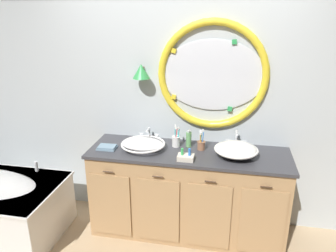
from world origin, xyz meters
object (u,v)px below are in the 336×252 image
toothbrush_holder_left (176,141)px  toothbrush_holder_right (201,145)px  sink_basin_right (236,150)px  folded_hand_towel (107,147)px  toiletry_basket (186,157)px  sink_basin_left (143,144)px  soap_dispenser (189,139)px

toothbrush_holder_left → toothbrush_holder_right: size_ratio=1.08×
sink_basin_right → folded_hand_towel: bearing=-177.1°
sink_basin_right → toothbrush_holder_right: (-0.33, 0.10, -0.02)m
sink_basin_right → toiletry_basket: sink_basin_right is taller
toothbrush_holder_right → toiletry_basket: 0.28m
sink_basin_left → toothbrush_holder_right: 0.56m
sink_basin_left → soap_dispenser: bearing=18.9°
sink_basin_right → toothbrush_holder_right: toothbrush_holder_right is taller
soap_dispenser → toiletry_basket: size_ratio=1.21×
soap_dispenser → folded_hand_towel: bearing=-165.0°
sink_basin_left → toothbrush_holder_right: bearing=9.9°
sink_basin_right → toothbrush_holder_left: 0.60m
toothbrush_holder_right → soap_dispenser: bearing=159.2°
sink_basin_right → toothbrush_holder_left: size_ratio=1.80×
toothbrush_holder_left → toothbrush_holder_right: toothbrush_holder_left is taller
folded_hand_towel → toiletry_basket: size_ratio=1.23×
sink_basin_left → soap_dispenser: (0.43, 0.15, 0.03)m
toothbrush_holder_right → toothbrush_holder_left: bearing=173.6°
sink_basin_right → folded_hand_towel: 1.24m
toothbrush_holder_right → soap_dispenser: size_ratio=1.16×
sink_basin_left → folded_hand_towel: bearing=-169.9°
soap_dispenser → folded_hand_towel: size_ratio=0.98×
toothbrush_holder_left → toiletry_basket: bearing=-64.6°
soap_dispenser → toiletry_basket: bearing=-87.1°
toothbrush_holder_left → sink_basin_right: bearing=-12.2°
sink_basin_right → folded_hand_towel: (-1.24, -0.06, -0.05)m
toothbrush_holder_left → soap_dispenser: (0.12, 0.02, 0.02)m
sink_basin_left → toothbrush_holder_right: size_ratio=2.09×
folded_hand_towel → toothbrush_holder_right: bearing=10.0°
toothbrush_holder_left → folded_hand_towel: 0.68m
soap_dispenser → toiletry_basket: (0.02, -0.31, -0.05)m
soap_dispenser → toiletry_basket: soap_dispenser is taller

